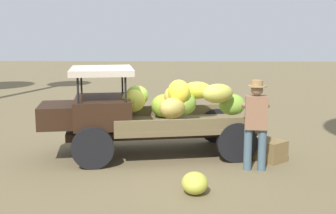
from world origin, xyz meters
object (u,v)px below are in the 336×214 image
object	(u,v)px
truck	(144,112)
wooden_crate	(269,150)
farmer	(256,120)
loose_banana_bunch	(195,183)

from	to	relation	value
truck	wooden_crate	xyz separation A→B (m)	(-2.55, 0.36, -0.70)
farmer	loose_banana_bunch	world-z (taller)	farmer
truck	farmer	size ratio (longest dim) A/B	2.74
truck	wooden_crate	distance (m)	2.67
loose_banana_bunch	farmer	bearing A→B (deg)	-132.86
truck	wooden_crate	bearing A→B (deg)	161.35
farmer	loose_banana_bunch	bearing A→B (deg)	142.86
farmer	loose_banana_bunch	distance (m)	1.86
wooden_crate	loose_banana_bunch	world-z (taller)	wooden_crate
truck	farmer	bearing A→B (deg)	145.46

